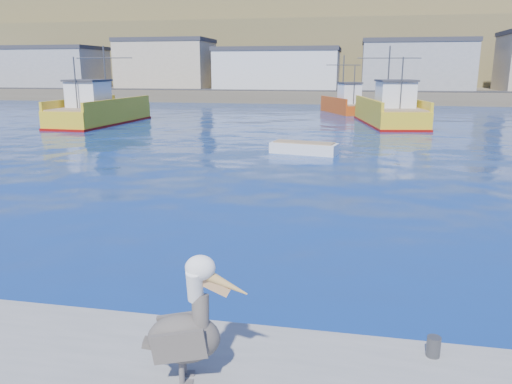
# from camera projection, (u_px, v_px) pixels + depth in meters

# --- Properties ---
(ground) EXTENTS (260.00, 260.00, 0.00)m
(ground) POSITION_uv_depth(u_px,v_px,m) (268.00, 278.00, 11.11)
(ground) COLOR navy
(ground) RESTS_ON ground
(dock_bollards) EXTENTS (36.20, 0.20, 0.30)m
(dock_bollards) POSITION_uv_depth(u_px,v_px,m) (269.00, 330.00, 7.60)
(dock_bollards) COLOR #4C4C4C
(dock_bollards) RESTS_ON dock
(far_shore) EXTENTS (200.00, 81.00, 24.00)m
(far_shore) POSITION_uv_depth(u_px,v_px,m) (350.00, 49.00, 112.99)
(far_shore) COLOR brown
(far_shore) RESTS_ON ground
(trawler_yellow_a) EXTENTS (5.20, 11.53, 6.53)m
(trawler_yellow_a) POSITION_uv_depth(u_px,v_px,m) (99.00, 112.00, 41.98)
(trawler_yellow_a) COLOR gold
(trawler_yellow_a) RESTS_ON ground
(trawler_yellow_b) EXTENTS (5.80, 11.82, 6.52)m
(trawler_yellow_b) POSITION_uv_depth(u_px,v_px,m) (390.00, 112.00, 41.73)
(trawler_yellow_b) COLOR gold
(trawler_yellow_b) RESTS_ON ground
(boat_orange) EXTENTS (5.50, 7.88, 5.96)m
(boat_orange) POSITION_uv_depth(u_px,v_px,m) (346.00, 104.00, 52.67)
(boat_orange) COLOR #C04411
(boat_orange) RESTS_ON ground
(skiff_mid) EXTENTS (3.82, 2.00, 0.79)m
(skiff_mid) POSITION_uv_depth(u_px,v_px,m) (304.00, 149.00, 27.42)
(skiff_mid) COLOR silver
(skiff_mid) RESTS_ON ground
(pelican) EXTENTS (1.42, 0.75, 1.75)m
(pelican) POSITION_uv_depth(u_px,v_px,m) (187.00, 328.00, 6.48)
(pelican) COLOR #595451
(pelican) RESTS_ON dock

